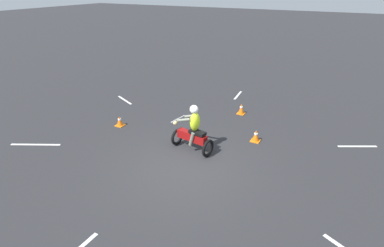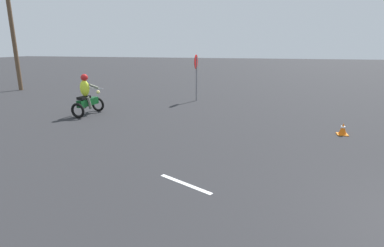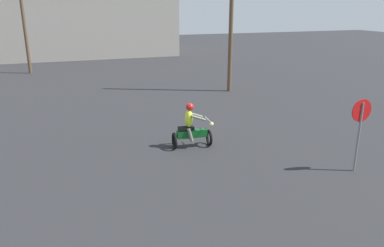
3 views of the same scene
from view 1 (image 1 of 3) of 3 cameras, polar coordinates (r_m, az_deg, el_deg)
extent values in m
plane|color=#28282B|center=(9.35, -1.17, -8.30)|extent=(120.00, 120.00, 0.00)
torus|color=black|center=(10.45, -2.83, -2.54)|extent=(0.61, 0.20, 0.60)
torus|color=black|center=(9.76, 3.04, -4.71)|extent=(0.61, 0.20, 0.60)
cube|color=maroon|center=(9.99, 0.00, -2.49)|extent=(0.42, 1.12, 0.28)
cube|color=black|center=(9.77, 1.02, -1.72)|extent=(0.35, 0.60, 0.10)
cylinder|color=silver|center=(10.11, -2.70, 0.88)|extent=(0.70, 0.15, 0.04)
sphere|color=#F2E08C|center=(10.27, -3.23, 0.15)|extent=(0.18, 0.18, 0.16)
ellipsoid|color=#CCEA26|center=(9.66, 0.56, 0.35)|extent=(0.44, 0.34, 0.64)
cylinder|color=slate|center=(9.95, -0.12, 1.44)|extent=(0.18, 0.55, 0.27)
cylinder|color=slate|center=(9.67, -1.57, 0.68)|extent=(0.18, 0.55, 0.27)
cylinder|color=slate|center=(10.03, 0.94, -2.36)|extent=(0.16, 0.26, 0.51)
cylinder|color=slate|center=(9.83, -0.03, -2.96)|extent=(0.16, 0.26, 0.51)
sphere|color=white|center=(9.51, 0.38, 2.71)|extent=(0.32, 0.32, 0.28)
cube|color=orange|center=(11.02, 11.96, -3.23)|extent=(0.32, 0.32, 0.03)
cone|color=orange|center=(10.91, 12.06, -2.21)|extent=(0.24, 0.24, 0.41)
cylinder|color=white|center=(10.89, 12.09, -1.93)|extent=(0.13, 0.13, 0.05)
cube|color=orange|center=(13.18, 9.30, 1.90)|extent=(0.32, 0.32, 0.03)
cone|color=orange|center=(13.09, 9.37, 2.86)|extent=(0.24, 0.24, 0.44)
cylinder|color=white|center=(13.06, 9.39, 3.13)|extent=(0.13, 0.13, 0.05)
cube|color=orange|center=(12.26, -13.53, -0.34)|extent=(0.32, 0.32, 0.03)
cone|color=orange|center=(12.18, -13.63, 0.54)|extent=(0.24, 0.24, 0.38)
cylinder|color=white|center=(12.15, -13.65, 0.78)|extent=(0.13, 0.13, 0.05)
cube|color=silver|center=(11.93, 28.96, -3.82)|extent=(0.71, 1.25, 0.01)
cube|color=silver|center=(15.37, 8.73, 5.35)|extent=(1.28, 0.20, 0.01)
cube|color=silver|center=(14.92, -12.69, 4.38)|extent=(0.68, 1.28, 0.01)
cube|color=silver|center=(11.91, -27.64, -3.57)|extent=(0.87, 1.61, 0.01)
camera|label=2|loc=(11.27, 24.89, 10.73)|focal=28.00mm
camera|label=3|loc=(7.30, -25.13, 21.52)|focal=35.00mm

